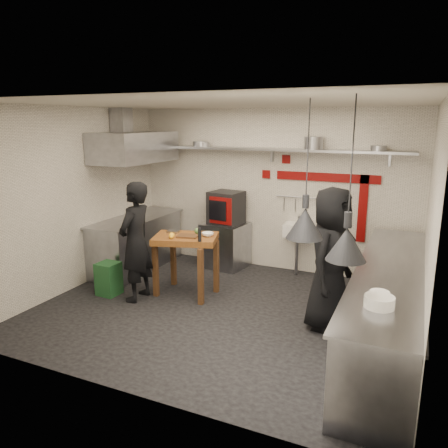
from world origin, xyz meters
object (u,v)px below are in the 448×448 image
at_px(oven_stand, 225,245).
at_px(chef_right, 330,259).
at_px(prep_table, 186,265).
at_px(combi_oven, 226,208).
at_px(green_bin, 109,279).
at_px(chef_left, 136,242).

bearing_deg(oven_stand, chef_right, -29.36).
bearing_deg(prep_table, chef_right, -22.77).
height_order(combi_oven, prep_table, combi_oven).
bearing_deg(combi_oven, oven_stand, 154.00).
distance_m(green_bin, chef_right, 3.32).
relative_size(combi_oven, green_bin, 1.16).
relative_size(oven_stand, combi_oven, 1.38).
relative_size(oven_stand, chef_right, 0.44).
xyz_separation_m(oven_stand, green_bin, (-1.07, -1.95, -0.15)).
bearing_deg(chef_right, green_bin, 105.06).
height_order(oven_stand, chef_left, chef_left).
height_order(green_bin, chef_left, chef_left).
height_order(prep_table, chef_right, chef_right).
distance_m(combi_oven, chef_left, 1.99).
bearing_deg(combi_oven, green_bin, -111.65).
relative_size(green_bin, prep_table, 0.54).
height_order(chef_left, chef_right, chef_right).
xyz_separation_m(green_bin, chef_left, (0.50, 0.04, 0.63)).
xyz_separation_m(oven_stand, chef_left, (-0.57, -1.90, 0.48)).
bearing_deg(chef_left, combi_oven, 160.98).
distance_m(green_bin, chef_left, 0.80).
relative_size(oven_stand, chef_left, 0.46).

